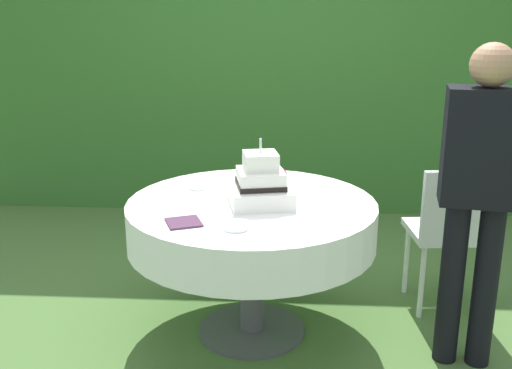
% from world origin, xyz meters
% --- Properties ---
extents(ground_plane, '(20.00, 20.00, 0.00)m').
position_xyz_m(ground_plane, '(0.00, 0.00, 0.00)').
color(ground_plane, '#476B33').
extents(foliage_hedge, '(5.24, 0.48, 2.94)m').
position_xyz_m(foliage_hedge, '(0.00, 2.28, 1.47)').
color(foliage_hedge, '#336628').
rests_on(foliage_hedge, ground_plane).
extents(cake_table, '(1.31, 1.31, 0.76)m').
position_xyz_m(cake_table, '(0.00, 0.00, 0.64)').
color(cake_table, '#4C4C51').
rests_on(cake_table, ground_plane).
extents(wedding_cake, '(0.37, 0.37, 0.35)m').
position_xyz_m(wedding_cake, '(0.05, -0.02, 0.86)').
color(wedding_cake, white).
rests_on(wedding_cake, cake_table).
extents(serving_plate_near, '(0.11, 0.11, 0.01)m').
position_xyz_m(serving_plate_near, '(-0.32, 0.22, 0.77)').
color(serving_plate_near, white).
rests_on(serving_plate_near, cake_table).
extents(serving_plate_far, '(0.13, 0.13, 0.01)m').
position_xyz_m(serving_plate_far, '(-0.05, -0.40, 0.77)').
color(serving_plate_far, white).
rests_on(serving_plate_far, cake_table).
extents(napkin_stack, '(0.20, 0.20, 0.01)m').
position_xyz_m(napkin_stack, '(-0.30, -0.34, 0.77)').
color(napkin_stack, '#4C2D47').
rests_on(napkin_stack, cake_table).
extents(garden_chair, '(0.44, 0.44, 0.89)m').
position_xyz_m(garden_chair, '(1.12, 0.31, 0.54)').
color(garden_chair, white).
rests_on(garden_chair, ground_plane).
extents(standing_person, '(0.39, 0.25, 1.60)m').
position_xyz_m(standing_person, '(1.09, -0.22, 0.93)').
color(standing_person, black).
rests_on(standing_person, ground_plane).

